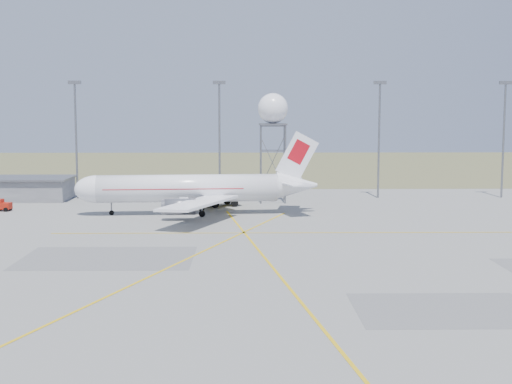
{
  "coord_description": "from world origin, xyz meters",
  "views": [
    {
      "loc": [
        -5.54,
        -58.81,
        15.49
      ],
      "look_at": [
        -4.01,
        40.0,
        4.07
      ],
      "focal_mm": 50.0,
      "sensor_mm": 36.0,
      "label": 1
    }
  ],
  "objects_px": {
    "airliner_main": "(192,189)",
    "baggage_tug": "(3,206)",
    "radar_tower": "(273,141)",
    "fire_truck": "(213,196)"
  },
  "relations": [
    {
      "from": "airliner_main",
      "to": "radar_tower",
      "type": "bearing_deg",
      "value": -136.29
    },
    {
      "from": "airliner_main",
      "to": "baggage_tug",
      "type": "height_order",
      "value": "airliner_main"
    },
    {
      "from": "fire_truck",
      "to": "baggage_tug",
      "type": "bearing_deg",
      "value": 164.51
    },
    {
      "from": "baggage_tug",
      "to": "airliner_main",
      "type": "bearing_deg",
      "value": -1.43
    },
    {
      "from": "airliner_main",
      "to": "baggage_tug",
      "type": "distance_m",
      "value": 29.81
    },
    {
      "from": "airliner_main",
      "to": "fire_truck",
      "type": "bearing_deg",
      "value": -112.72
    },
    {
      "from": "fire_truck",
      "to": "baggage_tug",
      "type": "distance_m",
      "value": 32.52
    },
    {
      "from": "radar_tower",
      "to": "baggage_tug",
      "type": "height_order",
      "value": "radar_tower"
    },
    {
      "from": "radar_tower",
      "to": "baggage_tug",
      "type": "bearing_deg",
      "value": -166.42
    },
    {
      "from": "fire_truck",
      "to": "baggage_tug",
      "type": "height_order",
      "value": "fire_truck"
    }
  ]
}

